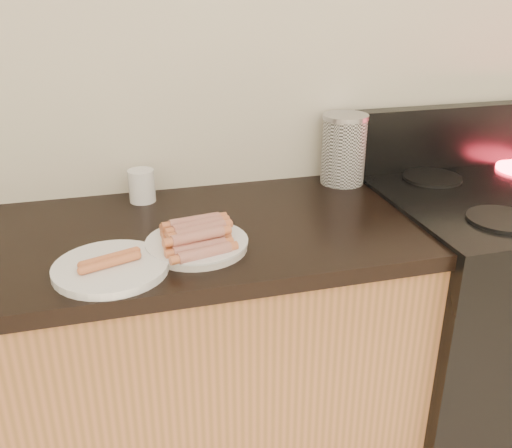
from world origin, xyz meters
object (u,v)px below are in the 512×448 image
object	(u,v)px
stove	(489,324)
main_plate	(197,245)
side_plate	(111,268)
mug	(142,186)
canister	(344,149)

from	to	relation	value
stove	main_plate	bearing A→B (deg)	-174.04
side_plate	stove	bearing A→B (deg)	8.09
main_plate	mug	size ratio (longest dim) A/B	2.58
main_plate	mug	xyz separation A→B (m)	(-0.10, 0.35, 0.04)
stove	main_plate	distance (m)	1.06
stove	mug	size ratio (longest dim) A/B	9.80
main_plate	mug	distance (m)	0.36
main_plate	side_plate	xyz separation A→B (m)	(-0.20, -0.06, 0.00)
main_plate	side_plate	bearing A→B (deg)	-162.19
stove	canister	xyz separation A→B (m)	(-0.44, 0.24, 0.55)
stove	side_plate	world-z (taller)	side_plate
side_plate	canister	world-z (taller)	canister
stove	main_plate	size ratio (longest dim) A/B	3.80
stove	side_plate	distance (m)	1.26
stove	mug	xyz separation A→B (m)	(-1.06, 0.24, 0.49)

